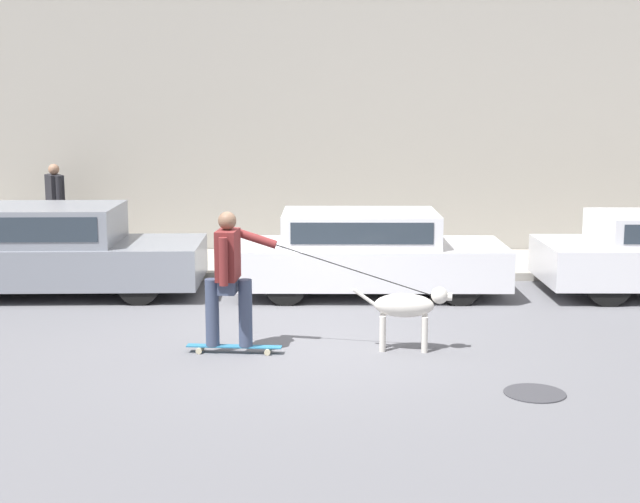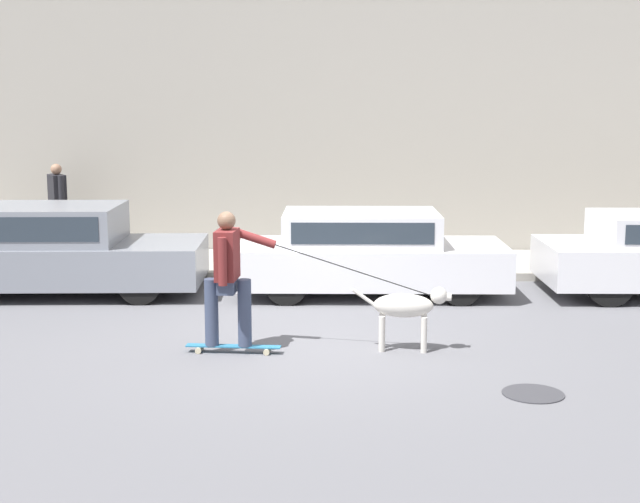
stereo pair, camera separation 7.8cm
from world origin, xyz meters
TOP-DOWN VIEW (x-y plane):
  - ground_plane at (0.00, 0.00)m, footprint 36.00×36.00m
  - back_wall at (0.00, 6.41)m, footprint 32.00×0.30m
  - sidewalk_curb at (0.00, 5.05)m, footprint 30.00×2.37m
  - parked_car_0 at (-3.72, 2.88)m, footprint 4.29×1.92m
  - parked_car_1 at (0.92, 2.88)m, footprint 3.96×1.69m
  - dog at (1.24, -0.20)m, footprint 1.13×0.34m
  - skateboarder at (-0.78, -0.32)m, footprint 2.89×0.64m
  - pedestrian_with_bag at (-4.51, 5.60)m, footprint 0.48×0.68m
  - manhole_cover at (2.35, -1.75)m, footprint 0.60×0.60m

SIDE VIEW (x-z plane):
  - ground_plane at x=0.00m, z-range 0.00..0.00m
  - manhole_cover at x=2.35m, z-range 0.00..0.01m
  - sidewalk_curb at x=0.00m, z-range 0.00..0.13m
  - dog at x=1.24m, z-range 0.13..0.88m
  - parked_car_1 at x=0.92m, z-range -0.01..1.23m
  - parked_car_0 at x=-3.72m, z-range -0.03..1.29m
  - skateboarder at x=-0.78m, z-range 0.11..1.73m
  - pedestrian_with_bag at x=-4.51m, z-range 0.21..1.83m
  - back_wall at x=0.00m, z-range 0.00..5.07m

